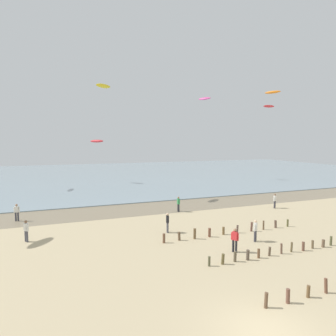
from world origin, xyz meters
TOP-DOWN VIEW (x-y plane):
  - ground_plane at (0.00, 0.00)m, footprint 160.00×160.00m
  - wet_sand_strip at (0.00, 23.83)m, footprint 120.00×6.52m
  - sea at (0.00, 62.09)m, footprint 160.00×70.00m
  - groyne_mid at (7.00, 6.60)m, footprint 12.57×0.32m
  - groyne_far at (5.56, 11.83)m, footprint 12.41×0.37m
  - person_nearest_camera at (16.51, 18.46)m, footprint 0.49×0.38m
  - person_mid_beach at (1.27, 14.17)m, footprint 0.31×0.55m
  - person_by_waterline at (-9.88, 15.98)m, footprint 0.38×0.50m
  - person_left_flank at (6.82, 9.48)m, footprint 0.46×0.40m
  - person_right_flank at (3.99, 8.11)m, footprint 0.38×0.49m
  - person_far_down_beach at (5.24, 20.94)m, footprint 0.23×0.57m
  - person_trailing_behind at (-11.15, 23.13)m, footprint 0.56×0.29m
  - kite_aloft_0 at (24.79, 29.93)m, footprint 2.09×0.76m
  - kite_aloft_1 at (21.61, 45.41)m, footprint 2.24×2.92m
  - kite_aloft_3 at (18.93, 22.23)m, footprint 1.50×2.23m
  - kite_aloft_4 at (0.35, 47.71)m, footprint 2.73×3.22m
  - kite_aloft_6 at (-1.04, 31.51)m, footprint 2.61×2.28m

SIDE VIEW (x-z plane):
  - ground_plane at x=0.00m, z-range 0.00..0.00m
  - wet_sand_strip at x=0.00m, z-range 0.00..0.01m
  - sea at x=0.00m, z-range 0.00..0.10m
  - groyne_mid at x=7.00m, z-range -0.05..0.71m
  - groyne_far at x=5.56m, z-range -0.07..0.80m
  - person_nearest_camera at x=16.51m, z-range 0.06..1.77m
  - person_mid_beach at x=1.27m, z-range 0.06..1.77m
  - person_by_waterline at x=-9.88m, z-range 0.06..1.77m
  - person_left_flank at x=6.82m, z-range 0.06..1.77m
  - person_right_flank at x=3.99m, z-range 0.06..1.77m
  - person_far_down_beach at x=5.24m, z-range 0.06..1.77m
  - person_trailing_behind at x=-11.15m, z-range 0.06..1.77m
  - kite_aloft_4 at x=0.35m, z-range 7.60..8.18m
  - kite_aloft_0 at x=24.79m, z-range 13.15..13.67m
  - kite_aloft_3 at x=18.93m, z-range 13.95..14.30m
  - kite_aloft_6 at x=-1.04m, z-range 14.82..15.46m
  - kite_aloft_1 at x=21.61m, z-range 16.06..16.85m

